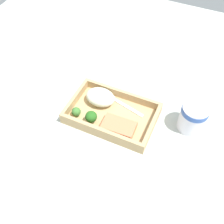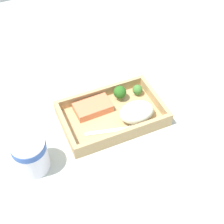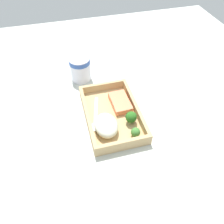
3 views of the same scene
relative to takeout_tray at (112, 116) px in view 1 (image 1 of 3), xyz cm
name	(u,v)px [view 1 (image 1 of 3)]	position (x,y,z in cm)	size (l,w,h in cm)	color
ground_plane	(112,119)	(0.00, 0.00, -1.60)	(160.00, 160.00, 2.00)	#B7BDB4
takeout_tray	(112,116)	(0.00, 0.00, 0.00)	(28.74, 18.34, 1.20)	tan
tray_rim	(112,112)	(0.00, 0.00, 2.17)	(28.74, 18.34, 3.13)	tan
salmon_fillet	(119,127)	(-4.17, 4.18, 1.73)	(10.53, 6.21, 2.27)	#EE7B52
mashed_potatoes	(100,97)	(5.97, -3.54, 3.01)	(10.05, 7.58, 4.83)	silver
broccoli_floret_1	(91,117)	(4.85, 5.29, 3.17)	(3.83, 3.83, 4.59)	#88A45E
broccoli_floret_2	(76,112)	(10.56, 4.94, 2.39)	(3.03, 3.03, 3.36)	#80A25A
fork	(121,103)	(-0.81, -5.66, 0.82)	(15.73, 5.40, 0.44)	white
paper_cup	(193,116)	(-24.49, -6.86, 4.83)	(8.43, 8.43, 9.71)	white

